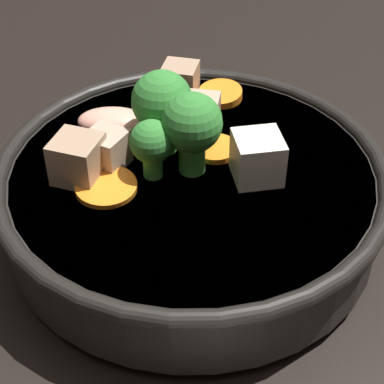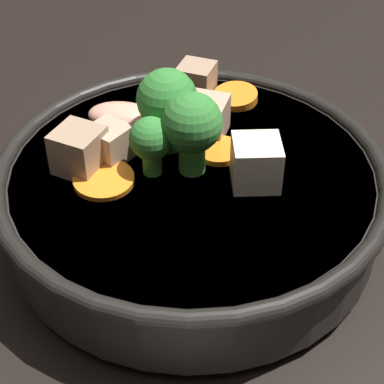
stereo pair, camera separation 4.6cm
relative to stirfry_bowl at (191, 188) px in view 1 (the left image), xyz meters
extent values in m
plane|color=black|center=(0.00, 0.00, -0.04)|extent=(3.00, 3.00, 0.00)
cylinder|color=black|center=(0.00, 0.00, -0.04)|extent=(0.15, 0.15, 0.01)
cylinder|color=black|center=(0.00, 0.00, -0.01)|extent=(0.27, 0.27, 0.05)
torus|color=black|center=(0.00, 0.00, 0.02)|extent=(0.28, 0.28, 0.01)
cylinder|color=brown|center=(0.00, 0.00, 0.00)|extent=(0.25, 0.25, 0.03)
cylinder|color=orange|center=(0.00, -0.03, 0.02)|extent=(0.04, 0.04, 0.01)
cylinder|color=orange|center=(0.02, 0.06, 0.02)|extent=(0.05, 0.05, 0.01)
cylinder|color=orange|center=(0.06, -0.08, 0.02)|extent=(0.04, 0.04, 0.01)
cylinder|color=green|center=(0.00, 0.00, 0.03)|extent=(0.02, 0.02, 0.02)
sphere|color=#2D752D|center=(0.00, 0.00, 0.06)|extent=(0.04, 0.04, 0.04)
cylinder|color=green|center=(0.01, 0.02, 0.03)|extent=(0.01, 0.01, 0.02)
sphere|color=#2D752D|center=(0.01, 0.02, 0.05)|extent=(0.03, 0.03, 0.03)
cylinder|color=green|center=(0.03, 0.00, 0.03)|extent=(0.02, 0.02, 0.03)
sphere|color=#2D752D|center=(0.03, 0.00, 0.06)|extent=(0.04, 0.04, 0.04)
cube|color=tan|center=(0.04, 0.04, 0.03)|extent=(0.03, 0.03, 0.03)
cube|color=silver|center=(-0.04, -0.03, 0.03)|extent=(0.04, 0.04, 0.03)
cube|color=#9E7F66|center=(0.04, 0.06, 0.03)|extent=(0.04, 0.04, 0.03)
cube|color=tan|center=(0.03, -0.03, 0.03)|extent=(0.04, 0.04, 0.03)
cube|color=#9E7F66|center=(0.08, -0.06, 0.03)|extent=(0.04, 0.04, 0.03)
ellipsoid|color=#EA9E84|center=(0.07, 0.02, 0.03)|extent=(0.06, 0.06, 0.02)
camera|label=1|loc=(-0.28, 0.23, 0.29)|focal=60.00mm
camera|label=2|loc=(-0.30, 0.19, 0.29)|focal=60.00mm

